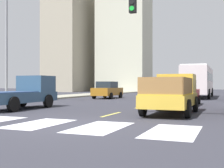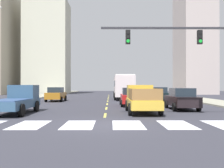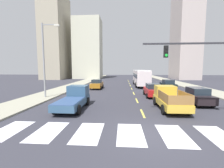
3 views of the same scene
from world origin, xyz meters
name	(u,v)px [view 1 (image 1 of 3)]	position (x,y,z in m)	size (l,w,h in m)	color
ground_plane	(68,125)	(0.00, 0.00, 0.00)	(160.00, 160.00, 0.00)	#31313A
sidewalk_left	(56,97)	(-12.00, 18.00, 0.07)	(3.90, 110.00, 0.15)	gray
crosswalk_stripe_3	(40,124)	(-1.19, 0.00, 0.00)	(1.49, 2.95, 0.01)	silver
crosswalk_stripe_4	(100,127)	(1.19, 0.00, 0.00)	(1.49, 2.95, 0.01)	silver
crosswalk_stripe_5	(173,132)	(3.58, 0.00, 0.00)	(1.49, 2.95, 0.01)	silver
lane_dash_0	(111,114)	(0.00, 4.00, 0.00)	(0.16, 2.40, 0.01)	#D2C84C
lane_dash_1	(141,107)	(0.00, 9.00, 0.00)	(0.16, 2.40, 0.01)	#D2C84C
lane_dash_2	(158,102)	(0.00, 14.00, 0.00)	(0.16, 2.40, 0.01)	#D2C84C
lane_dash_3	(170,99)	(0.00, 19.00, 0.00)	(0.16, 2.40, 0.01)	#D2C84C
lane_dash_4	(178,97)	(0.00, 24.00, 0.00)	(0.16, 2.40, 0.01)	#D2C84C
lane_dash_5	(184,96)	(0.00, 29.00, 0.00)	(0.16, 2.40, 0.01)	#D2C84C
lane_dash_6	(189,94)	(0.00, 34.00, 0.00)	(0.16, 2.40, 0.01)	#D2C84C
lane_dash_7	(193,93)	(0.00, 39.00, 0.00)	(0.16, 2.40, 0.01)	#D2C84C
pickup_stakebed	(173,94)	(2.58, 5.77, 0.94)	(2.18, 5.20, 1.96)	gold
pickup_dark	(24,93)	(-6.10, 5.30, 0.92)	(2.18, 5.20, 1.96)	#2F4E6B
city_bus	(198,80)	(2.17, 23.82, 1.95)	(2.72, 10.80, 3.32)	silver
sedan_mid	(108,90)	(-6.31, 18.73, 0.86)	(2.02, 4.40, 1.72)	#A3671B
sedan_far	(183,93)	(2.27, 11.60, 0.86)	(2.02, 4.40, 1.72)	red
streetlight_left	(8,40)	(-11.02, 9.56, 4.97)	(2.20, 0.28, 9.00)	gray
tower_tall_centre	(124,39)	(-14.45, 47.40, 10.74)	(9.74, 7.95, 21.48)	beige
block_mid_right	(71,22)	(-25.27, 44.57, 14.47)	(7.21, 11.72, 28.93)	#A49B85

